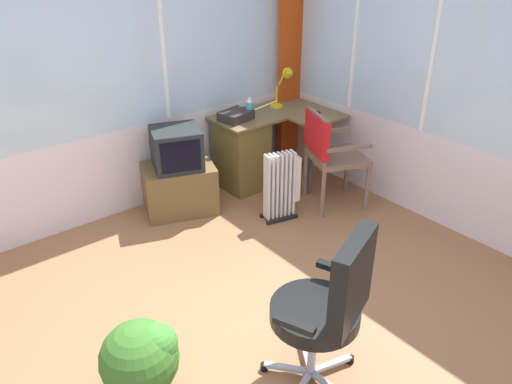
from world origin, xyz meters
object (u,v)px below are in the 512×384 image
wooden_armchair (326,147)px  tv_on_stand (179,176)px  paper_tray (236,116)px  office_chair (329,303)px  space_heater (282,185)px  potted_plant (142,359)px  spray_bottle (250,108)px  tv_remote (313,112)px  desk (246,150)px  desk_lamp (286,81)px

wooden_armchair → tv_on_stand: 1.37m
paper_tray → office_chair: (-1.12, -2.32, -0.17)m
office_chair → space_heater: 1.93m
wooden_armchair → potted_plant: (-2.39, -0.94, -0.31)m
paper_tray → spray_bottle: bearing=-12.4°
office_chair → space_heater: bearing=55.8°
space_heater → potted_plant: bearing=-152.3°
tv_remote → wooden_armchair: wooden_armchair is taller
office_chair → desk: bearing=62.0°
tv_remote → space_heater: size_ratio=0.23×
spray_bottle → wooden_armchair: spray_bottle is taller
tv_on_stand → space_heater: (0.65, -0.69, -0.03)m
spray_bottle → tv_on_stand: size_ratio=0.27×
spray_bottle → potted_plant: size_ratio=0.43×
paper_tray → wooden_armchair: size_ratio=0.33×
paper_tray → desk: bearing=-10.0°
paper_tray → wooden_armchair: bearing=-62.7°
tv_remote → space_heater: (-0.78, -0.43, -0.41)m
desk → spray_bottle: size_ratio=5.29×
wooden_armchair → office_chair: office_chair is taller
wooden_armchair → desk_lamp: bearing=74.4°
desk_lamp → tv_remote: bearing=-74.9°
wooden_armchair → space_heater: (-0.46, 0.07, -0.27)m
paper_tray → space_heater: bearing=-93.7°
tv_on_stand → potted_plant: bearing=-126.7°
desk_lamp → wooden_armchair: size_ratio=0.44×
desk_lamp → space_heater: size_ratio=0.63×
desk_lamp → space_heater: bearing=-132.7°
potted_plant → desk: bearing=39.9°
spray_bottle → wooden_armchair: (0.27, -0.78, -0.23)m
desk_lamp → desk: bearing=-176.9°
desk_lamp → space_heater: 1.22m
wooden_armchair → tv_on_stand: wooden_armchair is taller
tv_on_stand → spray_bottle: bearing=1.0°
space_heater → wooden_armchair: bearing=-8.4°
tv_remote → wooden_armchair: bearing=-130.7°
office_chair → potted_plant: 1.07m
wooden_armchair → tv_on_stand: (-1.12, 0.76, -0.24)m
tv_remote → tv_on_stand: (-1.43, 0.26, -0.38)m
office_chair → space_heater: size_ratio=1.61×
spray_bottle → paper_tray: 0.16m
desk_lamp → tv_on_stand: bearing=-177.5°
spray_bottle → tv_on_stand: (-0.84, -0.02, -0.47)m
tv_remote → tv_on_stand: tv_on_stand is taller
desk → paper_tray: 0.39m
spray_bottle → tv_on_stand: 0.96m
wooden_armchair → office_chair: 2.16m
wooden_armchair → tv_on_stand: size_ratio=1.13×
paper_tray → tv_on_stand: 0.81m
desk → desk_lamp: (0.54, 0.03, 0.60)m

